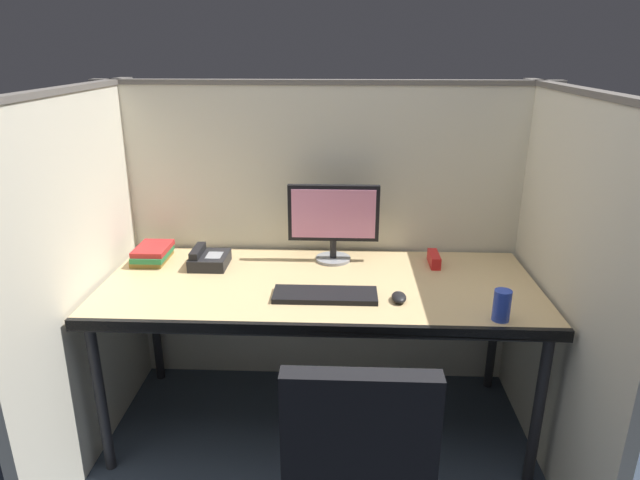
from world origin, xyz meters
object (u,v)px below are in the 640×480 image
object	(u,v)px
book_stack	(152,254)
desk_phone	(208,259)
red_stapler	(434,259)
keyboard_main	(325,295)
soda_can	(502,305)
desk	(319,294)
monitor_center	(333,218)
computer_mouse	(399,297)

from	to	relation	value
book_stack	desk_phone	xyz separation A→B (m)	(0.28, -0.05, -0.01)
desk_phone	red_stapler	world-z (taller)	desk_phone
keyboard_main	soda_can	size ratio (longest dim) A/B	3.52
soda_can	desk_phone	bearing A→B (deg)	158.49
book_stack	desk	bearing A→B (deg)	-15.58
keyboard_main	book_stack	size ratio (longest dim) A/B	1.91
monitor_center	desk_phone	size ratio (longest dim) A/B	2.26
computer_mouse	book_stack	world-z (taller)	book_stack
desk	soda_can	size ratio (longest dim) A/B	15.57
desk	monitor_center	size ratio (longest dim) A/B	4.42
keyboard_main	soda_can	world-z (taller)	soda_can
soda_can	desk_phone	world-z (taller)	soda_can
monitor_center	book_stack	xyz separation A→B (m)	(-0.87, -0.05, -0.18)
red_stapler	desk	bearing A→B (deg)	-155.62
keyboard_main	computer_mouse	size ratio (longest dim) A/B	4.48
monitor_center	computer_mouse	world-z (taller)	monitor_center
keyboard_main	book_stack	world-z (taller)	book_stack
desk	red_stapler	xyz separation A→B (m)	(0.53, 0.24, 0.08)
desk_phone	desk	bearing A→B (deg)	-18.69
desk	keyboard_main	bearing A→B (deg)	-77.70
desk	soda_can	world-z (taller)	soda_can
desk	keyboard_main	xyz separation A→B (m)	(0.03, -0.14, 0.06)
keyboard_main	desk_phone	distance (m)	0.65
monitor_center	red_stapler	bearing A→B (deg)	-4.20
keyboard_main	desk_phone	size ratio (longest dim) A/B	2.26
computer_mouse	book_stack	bearing A→B (deg)	161.34
red_stapler	monitor_center	bearing A→B (deg)	175.80
keyboard_main	monitor_center	bearing A→B (deg)	86.68
computer_mouse	desk	bearing A→B (deg)	154.23
keyboard_main	desk_phone	xyz separation A→B (m)	(-0.56, 0.32, 0.02)
monitor_center	desk	bearing A→B (deg)	-101.11
soda_can	red_stapler	bearing A→B (deg)	107.08
red_stapler	keyboard_main	bearing A→B (deg)	-142.90
monitor_center	keyboard_main	world-z (taller)	monitor_center
desk	book_stack	size ratio (longest dim) A/B	8.45
monitor_center	desk_phone	xyz separation A→B (m)	(-0.59, -0.10, -0.18)
computer_mouse	desk_phone	world-z (taller)	desk_phone
keyboard_main	red_stapler	bearing A→B (deg)	37.10
computer_mouse	book_stack	xyz separation A→B (m)	(-1.15, 0.39, 0.02)
computer_mouse	book_stack	size ratio (longest dim) A/B	0.43
desk	computer_mouse	world-z (taller)	computer_mouse
computer_mouse	soda_can	size ratio (longest dim) A/B	0.79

